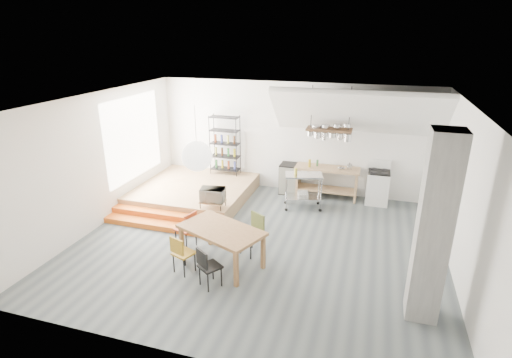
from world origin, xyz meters
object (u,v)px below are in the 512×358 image
(dining_table, at_px, (221,232))
(mini_fridge, at_px, (289,178))
(stove, at_px, (378,187))
(rolling_cart, at_px, (303,186))

(dining_table, relative_size, mini_fridge, 2.16)
(stove, xyz_separation_m, dining_table, (-2.98, -4.16, 0.23))
(dining_table, relative_size, rolling_cart, 1.79)
(stove, bearing_deg, dining_table, -125.63)
(dining_table, xyz_separation_m, mini_fridge, (0.48, 4.20, -0.27))
(stove, distance_m, mini_fridge, 2.50)
(dining_table, distance_m, mini_fridge, 4.24)
(stove, relative_size, dining_table, 0.61)
(stove, xyz_separation_m, mini_fridge, (-2.50, 0.04, -0.04))
(stove, xyz_separation_m, rolling_cart, (-1.91, -0.92, 0.14))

